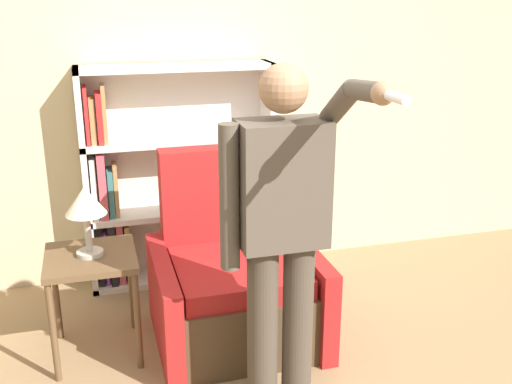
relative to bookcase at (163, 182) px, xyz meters
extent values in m
cube|color=beige|center=(0.36, 0.16, 0.65)|extent=(8.00, 0.06, 2.80)
cube|color=silver|center=(-0.52, -0.02, 0.03)|extent=(0.04, 0.28, 1.56)
cube|color=silver|center=(0.76, -0.02, 0.03)|extent=(0.04, 0.28, 1.56)
cube|color=silver|center=(0.12, 0.11, 0.03)|extent=(1.32, 0.01, 1.56)
cube|color=silver|center=(0.12, -0.02, -0.73)|extent=(1.32, 0.28, 0.04)
cube|color=silver|center=(0.12, -0.02, -0.23)|extent=(1.32, 0.28, 0.04)
cube|color=silver|center=(0.12, -0.02, 0.29)|extent=(1.32, 0.28, 0.04)
cube|color=silver|center=(0.12, -0.02, 0.79)|extent=(1.32, 0.28, 0.04)
cube|color=black|center=(-0.47, -0.02, -0.56)|extent=(0.04, 0.18, 0.29)
cube|color=purple|center=(-0.43, -0.02, -0.51)|extent=(0.03, 0.17, 0.39)
cube|color=black|center=(-0.38, -0.02, -0.48)|extent=(0.05, 0.23, 0.46)
cube|color=#BC4C56|center=(-0.33, -0.02, -0.48)|extent=(0.04, 0.21, 0.45)
cube|color=#9E7A47|center=(-0.28, -0.02, -0.49)|extent=(0.03, 0.23, 0.44)
cube|color=white|center=(-0.47, -0.02, 0.01)|extent=(0.04, 0.19, 0.42)
cube|color=#BC4C56|center=(-0.42, -0.02, 0.02)|extent=(0.05, 0.23, 0.46)
cube|color=#337070|center=(-0.36, -0.02, -0.04)|extent=(0.04, 0.18, 0.33)
cube|color=#9E7A47|center=(-0.33, -0.02, -0.02)|extent=(0.03, 0.17, 0.37)
cube|color=red|center=(-0.48, -0.02, 0.50)|extent=(0.02, 0.22, 0.38)
cube|color=#9E7A47|center=(-0.44, -0.02, 0.47)|extent=(0.04, 0.18, 0.30)
cube|color=red|center=(-0.40, -0.02, 0.48)|extent=(0.03, 0.22, 0.34)
cube|color=#9E7A47|center=(-0.36, -0.02, 0.51)|extent=(0.03, 0.17, 0.38)
cube|color=#4C3823|center=(0.30, -0.94, -0.54)|extent=(0.76, 0.82, 0.40)
cube|color=#A31E1E|center=(0.30, -0.98, -0.28)|extent=(0.72, 0.70, 0.12)
cube|color=#A31E1E|center=(0.30, -0.57, -0.09)|extent=(0.76, 0.16, 0.91)
cube|color=#A31E1E|center=(-0.13, -0.94, -0.46)|extent=(0.10, 0.90, 0.57)
cube|color=#A31E1E|center=(0.73, -0.94, -0.46)|extent=(0.10, 0.90, 0.57)
cylinder|color=#473D33|center=(0.26, -1.62, -0.29)|extent=(0.15, 0.15, 0.90)
cylinder|color=#473D33|center=(0.44, -1.62, -0.29)|extent=(0.15, 0.15, 0.90)
cube|color=#51473D|center=(0.35, -1.62, 0.45)|extent=(0.40, 0.24, 0.58)
sphere|color=#997051|center=(0.35, -1.62, 0.88)|extent=(0.22, 0.22, 0.22)
cylinder|color=#51473D|center=(0.11, -1.62, 0.40)|extent=(0.09, 0.09, 0.67)
cylinder|color=#51473D|center=(0.56, -1.74, 0.82)|extent=(0.09, 0.28, 0.23)
cylinder|color=#51473D|center=(0.56, -1.98, 0.91)|extent=(0.08, 0.27, 0.10)
sphere|color=#997051|center=(0.56, -2.11, 0.92)|extent=(0.09, 0.09, 0.09)
cylinder|color=white|center=(0.56, -2.21, 0.92)|extent=(0.04, 0.15, 0.04)
cube|color=brown|center=(-0.52, -0.87, -0.14)|extent=(0.50, 0.50, 0.04)
cylinder|color=brown|center=(-0.74, -1.09, -0.45)|extent=(0.04, 0.04, 0.59)
cylinder|color=brown|center=(-0.30, -1.09, -0.45)|extent=(0.04, 0.04, 0.59)
cylinder|color=brown|center=(-0.74, -0.64, -0.45)|extent=(0.04, 0.04, 0.59)
cylinder|color=brown|center=(-0.30, -0.64, -0.45)|extent=(0.04, 0.04, 0.59)
cylinder|color=#B7B2A8|center=(-0.52, -0.87, -0.11)|extent=(0.15, 0.15, 0.02)
cylinder|color=#B7B2A8|center=(-0.52, -0.87, 0.01)|extent=(0.04, 0.04, 0.22)
cone|color=beige|center=(-0.52, -0.87, 0.20)|extent=(0.22, 0.22, 0.15)
camera|label=1|loc=(-0.46, -4.05, 1.26)|focal=42.00mm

